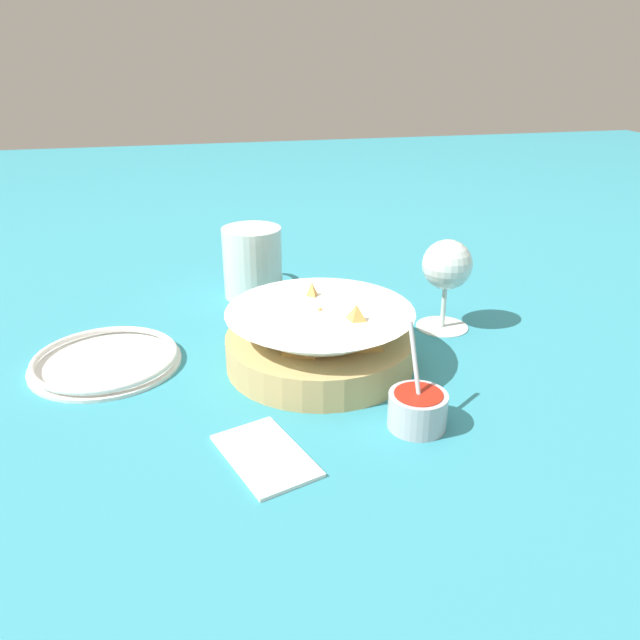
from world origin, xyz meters
The scene contains 7 objects.
ground_plane centered at (0.00, 0.00, 0.00)m, with size 4.00×4.00×0.00m, color teal.
food_basket centered at (-0.02, -0.01, 0.03)m, with size 0.24×0.24×0.10m.
sauce_cup centered at (-0.18, -0.08, 0.02)m, with size 0.07×0.06×0.11m.
wine_glass centered at (0.05, -0.21, 0.09)m, with size 0.08×0.08×0.13m.
beer_mug centered at (0.25, 0.04, 0.05)m, with size 0.14×0.10×0.11m.
side_plate centered at (0.04, 0.26, 0.01)m, with size 0.19×0.19×0.01m.
napkin centered at (-0.20, 0.09, 0.00)m, with size 0.13×0.10×0.01m.
Camera 1 is at (-0.71, 0.15, 0.38)m, focal length 35.00 mm.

